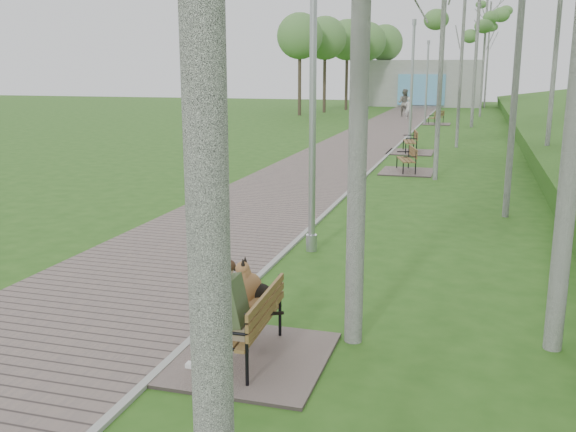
# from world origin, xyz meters

# --- Properties ---
(ground) EXTENTS (120.00, 120.00, 0.00)m
(ground) POSITION_xyz_m (0.00, 0.00, 0.00)
(ground) COLOR #295517
(ground) RESTS_ON ground
(walkway) EXTENTS (3.50, 67.00, 0.04)m
(walkway) POSITION_xyz_m (-1.75, 21.50, 0.02)
(walkway) COLOR #6E5D59
(walkway) RESTS_ON ground
(kerb) EXTENTS (0.10, 67.00, 0.05)m
(kerb) POSITION_xyz_m (0.00, 21.50, 0.03)
(kerb) COLOR #999993
(kerb) RESTS_ON ground
(building_north) EXTENTS (10.00, 5.20, 4.00)m
(building_north) POSITION_xyz_m (-1.50, 50.97, 1.99)
(building_north) COLOR #9E9E99
(building_north) RESTS_ON ground
(bench_main) EXTENTS (1.71, 1.90, 1.49)m
(bench_main) POSITION_xyz_m (0.79, -2.40, 0.42)
(bench_main) COLOR #6E5D59
(bench_main) RESTS_ON ground
(bench_second) EXTENTS (1.66, 1.84, 1.02)m
(bench_second) POSITION_xyz_m (1.11, 12.00, 0.19)
(bench_second) COLOR #6E5D59
(bench_second) RESTS_ON ground
(bench_third) EXTENTS (1.77, 1.97, 1.09)m
(bench_third) POSITION_xyz_m (0.72, 17.06, 0.20)
(bench_third) COLOR #6E5D59
(bench_third) RESTS_ON ground
(bench_far) EXTENTS (1.61, 1.79, 0.99)m
(bench_far) POSITION_xyz_m (0.89, 30.98, 0.18)
(bench_far) COLOR #6E5D59
(bench_far) RESTS_ON ground
(lamp_post_near) EXTENTS (0.21, 0.21, 5.31)m
(lamp_post_near) POSITION_xyz_m (0.43, 2.25, 2.48)
(lamp_post_near) COLOR #9FA1A7
(lamp_post_near) RESTS_ON ground
(lamp_post_second) EXTENTS (0.21, 0.21, 5.37)m
(lamp_post_second) POSITION_xyz_m (0.37, 20.46, 2.51)
(lamp_post_second) COLOR #9FA1A7
(lamp_post_second) RESTS_ON ground
(lamp_post_third) EXTENTS (0.19, 0.19, 4.90)m
(lamp_post_third) POSITION_xyz_m (0.23, 30.98, 2.29)
(lamp_post_third) COLOR #9FA1A7
(lamp_post_third) RESTS_ON ground
(lamp_post_far) EXTENTS (0.19, 0.19, 4.92)m
(lamp_post_far) POSITION_xyz_m (0.08, 45.99, 2.30)
(lamp_post_far) COLOR #9FA1A7
(lamp_post_far) RESTS_ON ground
(pedestrian_near) EXTENTS (0.60, 0.48, 1.44)m
(pedestrian_near) POSITION_xyz_m (-1.13, 34.44, 0.72)
(pedestrian_near) COLOR silver
(pedestrian_near) RESTS_ON ground
(pedestrian_far) EXTENTS (1.08, 0.94, 1.90)m
(pedestrian_far) POSITION_xyz_m (-1.66, 36.70, 0.95)
(pedestrian_far) COLOR slate
(pedestrian_far) RESTS_ON ground
(birch_far_c) EXTENTS (2.23, 2.23, 8.20)m
(birch_far_c) POSITION_xyz_m (3.43, 38.21, 6.44)
(birch_far_c) COLOR silver
(birch_far_c) RESTS_ON ground
(birch_distant_b) EXTENTS (2.35, 2.35, 9.06)m
(birch_distant_b) POSITION_xyz_m (3.80, 49.47, 7.11)
(birch_distant_b) COLOR silver
(birch_distant_b) RESTS_ON ground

